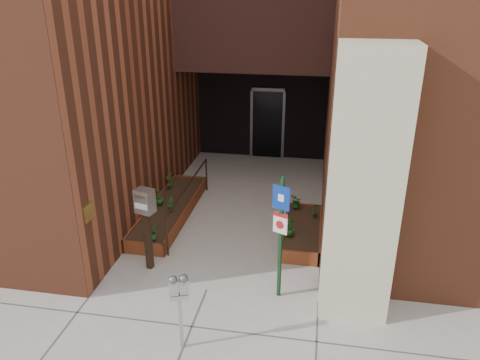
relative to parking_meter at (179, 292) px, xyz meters
The scene contains 14 objects.
ground 1.77m from the parking_meter, 89.26° to the left, with size 80.00×80.00×0.00m, color #9E9991.
planter_left 4.52m from the parking_meter, 110.22° to the left, with size 0.90×3.60×0.30m.
planter_right 4.09m from the parking_meter, 66.13° to the left, with size 0.80×2.20×0.30m.
handrail 4.24m from the parking_meter, 104.09° to the left, with size 0.04×3.34×0.90m.
parking_meter is the anchor object (origin of this frame).
sign_post 2.05m from the parking_meter, 49.19° to the left, with size 0.29×0.15×2.29m.
payment_dropbox 2.33m from the parking_meter, 122.07° to the left, with size 0.38×0.32×1.67m.
shrub_left_a 2.95m from the parking_meter, 118.12° to the left, with size 0.30×0.30×0.33m, color #245418.
shrub_left_b 4.14m from the parking_meter, 110.05° to the left, with size 0.18×0.18×0.32m, color #235618.
shrub_left_c 4.55m from the parking_meter, 113.14° to the left, with size 0.19×0.19×0.35m, color #265F1B.
shrub_left_d 5.43m from the parking_meter, 109.80° to the left, with size 0.21×0.21×0.41m, color #235117.
shrub_right_a 3.53m from the parking_meter, 66.89° to the left, with size 0.20×0.20×0.37m, color #1A5016.
shrub_right_b 4.58m from the parking_meter, 65.73° to the left, with size 0.17×0.17×0.33m, color #214E16.
shrub_right_c 4.76m from the parking_meter, 72.51° to the left, with size 0.27×0.27×0.30m, color #175016.
Camera 1 is at (1.83, -6.81, 5.13)m, focal length 35.00 mm.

